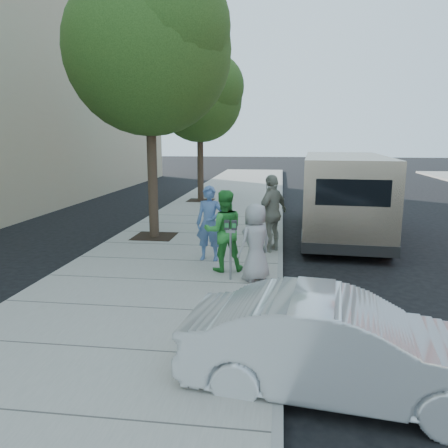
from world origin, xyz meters
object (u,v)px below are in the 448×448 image
Objects in this scene: tree_far at (201,95)px; person_officer at (210,223)px; parking_meter at (231,237)px; person_green_shirt at (224,231)px; sedan at (339,346)px; van at (343,194)px; tree_near at (150,45)px; person_striped_polo at (272,213)px; person_gray_shirt at (255,242)px.

person_officer is (2.00, -9.88, -3.84)m from tree_far.
parking_meter is (2.67, -11.30, -3.83)m from tree_far.
person_green_shirt is (-0.22, 0.63, -0.01)m from parking_meter.
sedan is 4.76m from person_green_shirt.
van is at bearing -48.10° from tree_far.
tree_near reaches higher than person_officer.
person_striped_polo reaches higher than person_green_shirt.
person_striped_polo is (3.45, -8.81, -3.74)m from tree_far.
van reaches higher than person_green_shirt.
tree_near reaches higher than tree_far.
sedan is (1.73, -3.69, -0.44)m from parking_meter.
person_gray_shirt is at bearing -43.39° from person_officer.
sedan is at bearing -59.21° from tree_near.
parking_meter is (2.67, -3.70, -4.49)m from tree_near.
tree_far reaches higher than person_gray_shirt.
tree_far reaches higher than person_green_shirt.
van reaches higher than person_striped_polo.
sedan is (4.40, -14.98, -4.26)m from tree_far.
person_officer is (2.00, -2.28, -4.50)m from tree_near.
sedan is (4.40, -7.38, -4.93)m from tree_near.
person_striped_polo reaches higher than sedan.
person_officer is at bearing -130.25° from van.
sedan is at bearing 98.98° from person_green_shirt.
sedan is 2.10× the size of person_officer.
person_green_shirt reaches higher than sedan.
tree_near is at bearing -75.96° from person_striped_polo.
tree_near reaches higher than parking_meter.
person_gray_shirt is (0.73, -0.56, -0.10)m from person_green_shirt.
tree_far is at bearing -125.26° from person_striped_polo.
person_striped_polo is at bearing -19.29° from tree_near.
van is at bearing 60.72° from parking_meter.
sedan is 3.96m from person_gray_shirt.
van is 3.36m from person_striped_polo.
sedan is (-1.16, -8.79, -0.71)m from van.
person_officer is at bearing -92.52° from person_gray_shirt.
tree_near is at bearing 38.04° from sedan.
person_green_shirt is at bearing -54.96° from person_officer.
person_officer is at bearing -48.66° from tree_near.
parking_meter is at bearing 32.38° from sedan.
sedan is at bearing 64.76° from person_gray_shirt.
van reaches higher than parking_meter.
person_gray_shirt is at bearing 7.46° from parking_meter.
person_officer is 1.12× the size of person_gray_shirt.
parking_meter is 0.78× the size of person_gray_shirt.
van is at bearing -140.25° from person_green_shirt.
tree_far is at bearing 135.73° from van.
person_striped_polo is at bearing -139.92° from person_gray_shirt.
person_green_shirt is 1.12× the size of person_gray_shirt.
tree_near is 4.20× the size of person_officer.
tree_far is 12.32m from person_gray_shirt.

